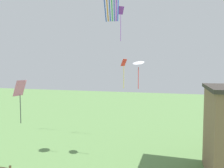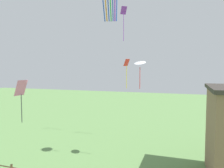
{
  "view_description": "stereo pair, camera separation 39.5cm",
  "coord_description": "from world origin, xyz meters",
  "px_view_note": "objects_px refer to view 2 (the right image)",
  "views": [
    {
      "loc": [
        3.73,
        -4.54,
        7.16
      ],
      "look_at": [
        0.0,
        7.96,
        6.24
      ],
      "focal_mm": 35.0,
      "sensor_mm": 36.0,
      "label": 1
    },
    {
      "loc": [
        4.11,
        -4.42,
        7.16
      ],
      "look_at": [
        0.0,
        7.96,
        6.24
      ],
      "focal_mm": 35.0,
      "sensor_mm": 36.0,
      "label": 2
    }
  ],
  "objects_px": {
    "kite_white_delta": "(140,64)",
    "kite_pink_diamond": "(21,93)",
    "kite_purple_streamer": "(124,17)",
    "kite_red_diamond": "(127,68)"
  },
  "relations": [
    {
      "from": "kite_red_diamond",
      "to": "kite_purple_streamer",
      "type": "bearing_deg",
      "value": 141.02
    },
    {
      "from": "kite_white_delta",
      "to": "kite_pink_diamond",
      "type": "relative_size",
      "value": 0.84
    },
    {
      "from": "kite_purple_streamer",
      "to": "kite_red_diamond",
      "type": "bearing_deg",
      "value": -38.98
    },
    {
      "from": "kite_white_delta",
      "to": "kite_pink_diamond",
      "type": "distance_m",
      "value": 8.59
    },
    {
      "from": "kite_purple_streamer",
      "to": "kite_pink_diamond",
      "type": "bearing_deg",
      "value": -106.19
    },
    {
      "from": "kite_pink_diamond",
      "to": "kite_red_diamond",
      "type": "bearing_deg",
      "value": 71.3
    },
    {
      "from": "kite_white_delta",
      "to": "kite_purple_streamer",
      "type": "height_order",
      "value": "kite_purple_streamer"
    },
    {
      "from": "kite_red_diamond",
      "to": "kite_pink_diamond",
      "type": "bearing_deg",
      "value": -108.7
    },
    {
      "from": "kite_red_diamond",
      "to": "kite_purple_streamer",
      "type": "distance_m",
      "value": 5.24
    },
    {
      "from": "kite_white_delta",
      "to": "kite_red_diamond",
      "type": "bearing_deg",
      "value": 114.69
    }
  ]
}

